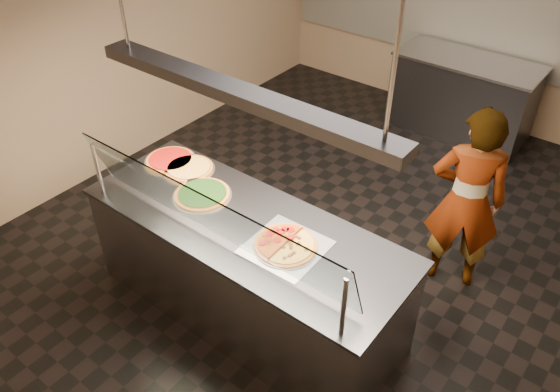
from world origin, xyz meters
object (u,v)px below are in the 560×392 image
Objects in this scene: half_pizza_pepperoni at (274,238)px; pizza_spinach at (203,194)px; sneeze_guard at (207,215)px; pizza_cheese at (189,168)px; prep_table at (462,96)px; heat_lamp_housing at (237,93)px; pizza_tomato at (170,160)px; serving_counter at (247,269)px; pizza_spatula at (190,177)px; worker at (466,201)px; half_pizza_sausage at (298,251)px; perforated_tray at (286,247)px.

half_pizza_pepperoni reaches higher than pizza_spinach.
sneeze_guard reaches higher than pizza_cheese.
prep_table is 0.71× the size of heat_lamp_housing.
half_pizza_pepperoni is 0.99× the size of pizza_cheese.
pizza_spinach is (-0.75, 0.07, -0.02)m from half_pizza_pepperoni.
pizza_tomato is (-0.55, 0.18, -0.00)m from pizza_spinach.
heat_lamp_housing is (1.01, -0.23, 1.01)m from pizza_tomato.
pizza_tomato is (-1.01, 0.23, 0.48)m from serving_counter.
half_pizza_pepperoni is 0.99m from pizza_spatula.
pizza_tomato is at bearing 167.28° from serving_counter.
pizza_spatula is at bearing 168.38° from heat_lamp_housing.
pizza_cheese is at bearing 166.91° from half_pizza_pepperoni.
half_pizza_pepperoni is at bearing -9.40° from pizza_spatula.
pizza_spinach is at bearing -28.55° from pizza_cheese.
serving_counter is 0.83m from sneeze_guard.
worker is at bearing 34.59° from pizza_spatula.
pizza_spinach is at bearing 173.86° from heat_lamp_housing.
sneeze_guard is 1.39× the size of prep_table.
serving_counter is at bearing -90.00° from heat_lamp_housing.
sneeze_guard is at bearing -146.83° from half_pizza_sausage.
sneeze_guard reaches higher than half_pizza_pepperoni.
worker is (1.57, 1.33, -0.13)m from pizza_spinach.
half_pizza_sausage reaches higher than serving_counter.
serving_counter is at bearing 90.00° from sneeze_guard.
serving_counter is at bearing -12.72° from pizza_tomato.
pizza_cheese is 0.21m from pizza_tomato.
pizza_spatula is (-1.08, 0.16, 0.02)m from perforated_tray.
pizza_cheese is at bearing 163.76° from serving_counter.
worker is 0.71× the size of heat_lamp_housing.
serving_counter is 0.86m from pizza_spatula.
serving_counter is 1.53× the size of worker.
pizza_spatula reaches higher than serving_counter.
perforated_tray is 1.21× the size of pizza_cheese.
half_pizza_sausage reaches higher than pizza_spinach.
prep_table is at bearing 88.30° from sneeze_guard.
half_pizza_pepperoni is 0.26× the size of worker.
worker is at bearing 40.19° from pizza_spinach.
prep_table is 2.63m from worker.
pizza_spinach is at bearing 17.74° from worker.
pizza_spinach is at bearing 174.65° from half_pizza_pepperoni.
serving_counter is 3.79m from prep_table.
sneeze_guard is 0.51m from half_pizza_pepperoni.
worker is (1.91, 1.15, -0.12)m from pizza_cheese.
pizza_spinach is 0.19× the size of heat_lamp_housing.
worker is at bearing 30.97° from pizza_cheese.
prep_table is (0.58, 3.74, -0.48)m from pizza_spinach.
half_pizza_sausage is at bearing 0.15° from perforated_tray.
pizza_cheese is (-1.29, 0.25, -0.01)m from half_pizza_sausage.
pizza_tomato is at bearing 6.05° from worker.
pizza_cheese is 0.18× the size of heat_lamp_housing.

